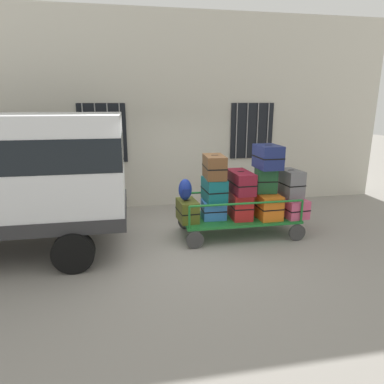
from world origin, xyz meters
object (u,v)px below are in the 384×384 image
(suitcase_left_bottom, at_px, (187,211))
(backpack, at_px, (185,190))
(suitcase_midleft_bottom, at_px, (214,209))
(suitcase_right_middle, at_px, (290,183))
(suitcase_midleft_middle, at_px, (214,190))
(suitcase_center_middle, at_px, (241,182))
(suitcase_midright_middle, at_px, (266,180))
(suitcase_right_bottom, at_px, (289,205))
(suitcase_midleft_top, at_px, (214,167))
(suitcase_center_bottom, at_px, (239,204))
(suitcase_midright_bottom, at_px, (265,204))
(suitcase_midright_top, at_px, (268,157))
(luggage_cart, at_px, (239,220))

(suitcase_left_bottom, xyz_separation_m, backpack, (-0.04, 0.00, 0.44))
(suitcase_midleft_bottom, xyz_separation_m, suitcase_right_middle, (1.70, 0.02, 0.49))
(suitcase_midleft_middle, xyz_separation_m, suitcase_right_middle, (1.70, 0.05, 0.05))
(suitcase_center_middle, xyz_separation_m, suitcase_midright_middle, (0.57, 0.02, 0.01))
(suitcase_right_bottom, bearing_deg, suitcase_midleft_middle, 179.94)
(suitcase_midleft_bottom, height_order, suitcase_midleft_top, suitcase_midleft_top)
(suitcase_left_bottom, distance_m, suitcase_midright_middle, 1.79)
(suitcase_midleft_middle, relative_size, suitcase_center_bottom, 0.83)
(suitcase_center_middle, xyz_separation_m, suitcase_right_bottom, (1.13, -0.01, -0.57))
(suitcase_midright_bottom, xyz_separation_m, suitcase_right_bottom, (0.57, 0.01, -0.06))
(suitcase_center_bottom, bearing_deg, suitcase_midright_top, -5.07)
(suitcase_midright_middle, bearing_deg, suitcase_right_bottom, -3.32)
(suitcase_left_bottom, bearing_deg, backpack, 173.53)
(luggage_cart, height_order, suitcase_midright_top, suitcase_midright_top)
(suitcase_center_bottom, relative_size, suitcase_midright_bottom, 0.90)
(suitcase_midleft_bottom, height_order, suitcase_midleft_middle, suitcase_midleft_middle)
(suitcase_midright_middle, bearing_deg, suitcase_midright_top, -90.00)
(suitcase_left_bottom, bearing_deg, suitcase_midleft_top, 3.70)
(suitcase_midleft_top, bearing_deg, suitcase_midleft_middle, -90.00)
(suitcase_midright_bottom, bearing_deg, suitcase_midright_middle, 90.00)
(suitcase_right_middle, bearing_deg, suitcase_midright_bottom, -173.73)
(suitcase_center_middle, distance_m, suitcase_right_middle, 1.14)
(suitcase_midleft_bottom, xyz_separation_m, suitcase_center_middle, (0.57, -0.02, 0.57))
(suitcase_center_bottom, xyz_separation_m, suitcase_center_middle, (0.00, -0.03, 0.50))
(suitcase_midright_top, bearing_deg, suitcase_midright_middle, 90.00)
(suitcase_midleft_bottom, relative_size, suitcase_midright_bottom, 0.56)
(suitcase_midleft_top, bearing_deg, backpack, -177.02)
(suitcase_center_bottom, xyz_separation_m, suitcase_midright_top, (0.57, -0.05, 1.01))
(suitcase_midleft_bottom, bearing_deg, luggage_cart, -1.66)
(luggage_cart, distance_m, suitcase_center_bottom, 0.33)
(suitcase_midleft_bottom, bearing_deg, suitcase_right_middle, 0.78)
(suitcase_midleft_middle, distance_m, suitcase_right_middle, 1.70)
(luggage_cart, bearing_deg, suitcase_midleft_bottom, 178.34)
(luggage_cart, xyz_separation_m, suitcase_midright_top, (0.57, -0.02, 1.34))
(suitcase_midright_middle, bearing_deg, suitcase_right_middle, 1.98)
(suitcase_midleft_bottom, relative_size, suitcase_midright_top, 0.74)
(suitcase_right_bottom, height_order, suitcase_right_middle, suitcase_right_middle)
(suitcase_midleft_bottom, relative_size, suitcase_center_bottom, 0.62)
(suitcase_right_middle, bearing_deg, suitcase_midleft_top, -178.82)
(suitcase_right_middle, bearing_deg, suitcase_left_bottom, -178.19)
(suitcase_left_bottom, xyz_separation_m, suitcase_midright_middle, (1.70, 0.05, 0.56))
(suitcase_left_bottom, height_order, suitcase_midleft_top, suitcase_midleft_top)
(suitcase_right_bottom, bearing_deg, luggage_cart, 179.34)
(suitcase_right_bottom, relative_size, suitcase_right_middle, 1.41)
(suitcase_midright_bottom, xyz_separation_m, backpack, (-1.74, -0.00, 0.41))
(suitcase_center_bottom, distance_m, suitcase_midright_bottom, 0.57)
(suitcase_midleft_bottom, bearing_deg, suitcase_midleft_top, -90.00)
(suitcase_midright_bottom, relative_size, suitcase_right_middle, 1.32)
(suitcase_midleft_bottom, xyz_separation_m, suitcase_right_bottom, (1.70, -0.03, -0.00))
(suitcase_midright_middle, bearing_deg, suitcase_midleft_middle, -178.43)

